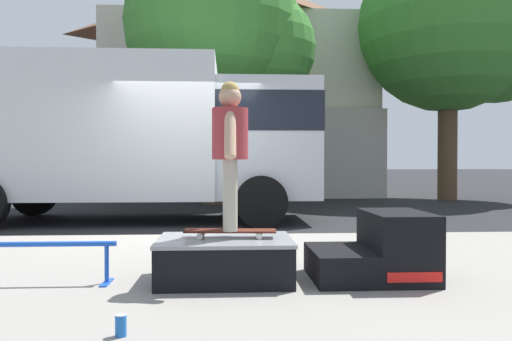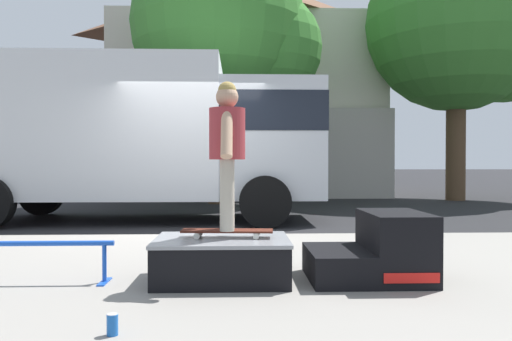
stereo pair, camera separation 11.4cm
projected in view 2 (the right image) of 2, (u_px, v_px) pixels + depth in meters
ground_plane at (186, 237)px, 7.53m from camera, size 140.00×140.00×0.00m
sidewalk_slab at (152, 281)px, 4.53m from camera, size 50.00×5.00×0.12m
skate_box at (222, 258)px, 4.27m from camera, size 1.14×0.82×0.36m
kicker_ramp at (377, 251)px, 4.32m from camera, size 1.01×0.83×0.58m
grind_rail at (25, 251)px, 4.18m from camera, size 1.47×0.28×0.35m
skateboard at (227, 231)px, 4.29m from camera, size 0.79×0.25×0.07m
skater_kid at (227, 143)px, 4.28m from camera, size 0.31×0.65×1.27m
soda_can at (112, 325)px, 2.92m from camera, size 0.07×0.07×0.13m
box_truck at (142, 133)px, 9.66m from camera, size 6.91×2.63×3.05m
street_tree_main at (229, 32)px, 13.63m from camera, size 5.19×4.72×7.19m
street_tree_neighbour at (467, 27)px, 14.82m from camera, size 5.82×5.29×7.93m
house_behind at (247, 82)px, 19.41m from camera, size 9.54×8.22×8.40m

